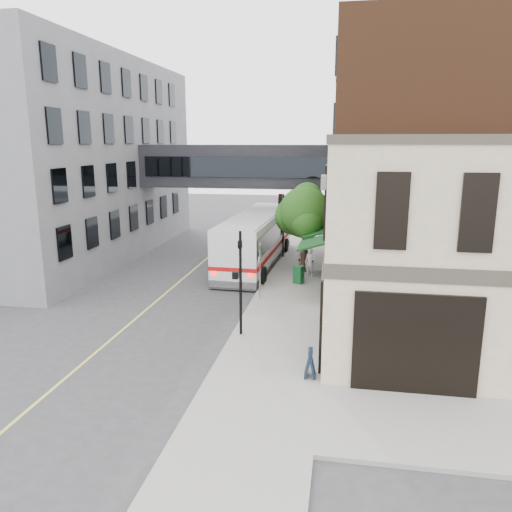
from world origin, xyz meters
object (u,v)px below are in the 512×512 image
at_px(pedestrian_b, 303,257).
at_px(sandwich_board, 310,363).
at_px(pedestrian_c, 306,258).
at_px(pedestrian_a, 310,262).
at_px(newspaper_box, 299,275).
at_px(bus, 256,237).

bearing_deg(pedestrian_b, sandwich_board, -78.05).
relative_size(pedestrian_c, sandwich_board, 1.53).
relative_size(pedestrian_a, sandwich_board, 1.73).
bearing_deg(newspaper_box, pedestrian_b, 114.39).
bearing_deg(bus, pedestrian_c, -19.40).
xyz_separation_m(bus, sandwich_board, (4.77, -16.27, -1.26)).
bearing_deg(sandwich_board, pedestrian_b, 92.39).
bearing_deg(bus, pedestrian_a, -36.52).
height_order(pedestrian_c, sandwich_board, pedestrian_c).
bearing_deg(sandwich_board, bus, 103.15).
bearing_deg(pedestrian_c, sandwich_board, -81.65).
distance_m(pedestrian_b, newspaper_box, 3.26).
bearing_deg(pedestrian_b, newspaper_box, -83.65).
bearing_deg(pedestrian_c, bus, 164.05).
distance_m(pedestrian_b, sandwich_board, 15.11).
height_order(bus, pedestrian_a, bus).
relative_size(pedestrian_a, pedestrian_b, 1.07).
relative_size(pedestrian_b, newspaper_box, 1.60).
bearing_deg(pedestrian_c, pedestrian_a, -74.17).
bearing_deg(pedestrian_b, pedestrian_a, -65.31).
xyz_separation_m(bus, newspaper_box, (3.30, -4.48, -1.25)).
bearing_deg(pedestrian_a, newspaper_box, -84.08).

